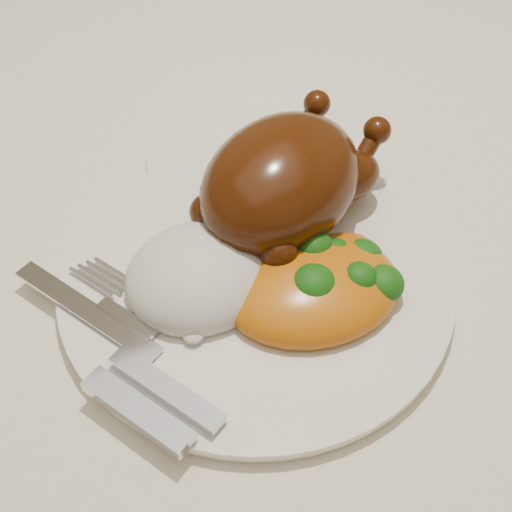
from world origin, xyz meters
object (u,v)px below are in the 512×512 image
dining_table (86,365)px  side_plate (267,157)px  dinner_plate (256,280)px  roast_chicken (284,180)px

dining_table → side_plate: size_ratio=7.67×
dinner_plate → side_plate: size_ratio=1.36×
side_plate → roast_chicken: size_ratio=1.12×
dining_table → side_plate: side_plate is taller
dinner_plate → side_plate: (0.08, 0.12, -0.00)m
dinner_plate → roast_chicken: (0.05, 0.04, 0.05)m
dinner_plate → roast_chicken: size_ratio=1.52×
side_plate → roast_chicken: (-0.03, -0.08, 0.05)m
dining_table → dinner_plate: 0.18m
roast_chicken → dinner_plate: bearing=-162.7°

